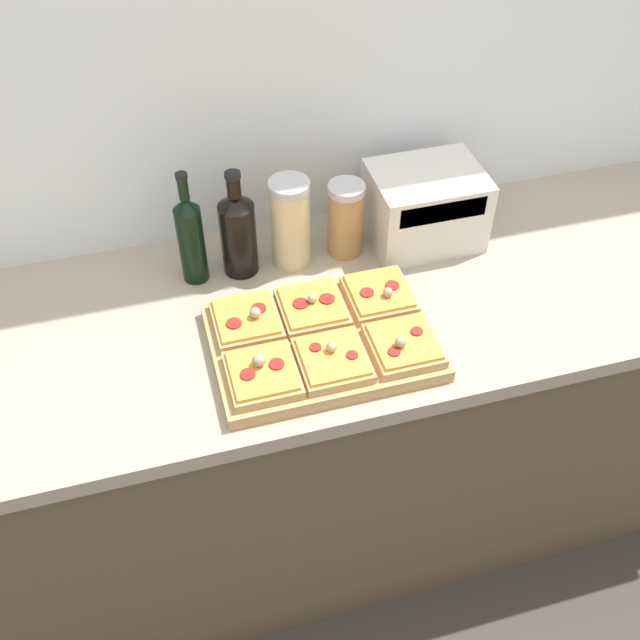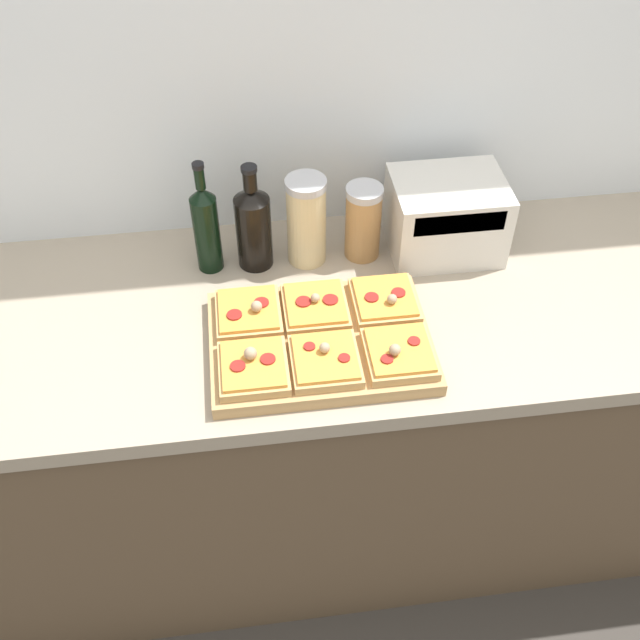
{
  "view_description": "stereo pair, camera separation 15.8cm",
  "coord_description": "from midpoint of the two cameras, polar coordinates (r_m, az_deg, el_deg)",
  "views": [
    {
      "loc": [
        -0.3,
        -0.85,
        2.07
      ],
      "look_at": [
        0.0,
        0.22,
        0.95
      ],
      "focal_mm": 42.0,
      "sensor_mm": 36.0,
      "label": 1
    },
    {
      "loc": [
        -0.14,
        -0.89,
        2.07
      ],
      "look_at": [
        0.0,
        0.22,
        0.95
      ],
      "focal_mm": 42.0,
      "sensor_mm": 36.0,
      "label": 2
    }
  ],
  "objects": [
    {
      "name": "pizza_slice_front_center",
      "position": [
        1.51,
        -1.88,
        -3.12
      ],
      "size": [
        0.14,
        0.15,
        0.05
      ],
      "color": "tan",
      "rests_on": "cutting_board"
    },
    {
      "name": "pizza_slice_front_right",
      "position": [
        1.54,
        3.5,
        -2.02
      ],
      "size": [
        0.14,
        0.15,
        0.05
      ],
      "color": "tan",
      "rests_on": "cutting_board"
    },
    {
      "name": "wall_back",
      "position": [
        1.76,
        -6.94,
        16.94
      ],
      "size": [
        6.0,
        0.06,
        2.5
      ],
      "color": "silver",
      "rests_on": "ground_plane"
    },
    {
      "name": "kitchen_counter",
      "position": [
        2.02,
        -3.1,
        -8.37
      ],
      "size": [
        2.63,
        0.67,
        0.9
      ],
      "color": "brown",
      "rests_on": "ground_plane"
    },
    {
      "name": "pizza_slice_back_right",
      "position": [
        1.64,
        1.81,
        1.86
      ],
      "size": [
        0.14,
        0.15,
        0.05
      ],
      "color": "tan",
      "rests_on": "cutting_board"
    },
    {
      "name": "grain_jar_tall",
      "position": [
        1.74,
        -4.9,
        7.3
      ],
      "size": [
        0.09,
        0.09,
        0.22
      ],
      "color": "beige",
      "rests_on": "kitchen_counter"
    },
    {
      "name": "grain_jar_short",
      "position": [
        1.77,
        -0.6,
        7.61
      ],
      "size": [
        0.09,
        0.09,
        0.19
      ],
      "color": "#AD7F4C",
      "rests_on": "kitchen_counter"
    },
    {
      "name": "pizza_slice_front_left",
      "position": [
        1.49,
        -7.44,
        -4.22
      ],
      "size": [
        0.14,
        0.15,
        0.05
      ],
      "color": "tan",
      "rests_on": "cutting_board"
    },
    {
      "name": "pizza_slice_back_center",
      "position": [
        1.62,
        -3.26,
        0.9
      ],
      "size": [
        0.14,
        0.15,
        0.05
      ],
      "color": "tan",
      "rests_on": "cutting_board"
    },
    {
      "name": "olive_oil_bottle",
      "position": [
        1.72,
        -12.45,
        6.04
      ],
      "size": [
        0.06,
        0.06,
        0.29
      ],
      "color": "black",
      "rests_on": "kitchen_counter"
    },
    {
      "name": "pizza_slice_back_left",
      "position": [
        1.6,
        -8.43,
        -0.11
      ],
      "size": [
        0.14,
        0.15,
        0.05
      ],
      "color": "tan",
      "rests_on": "cutting_board"
    },
    {
      "name": "ground_plane",
      "position": [
        2.25,
        -0.6,
        -21.64
      ],
      "size": [
        12.0,
        12.0,
        0.0
      ],
      "primitive_type": "plane",
      "color": "#3D3833"
    },
    {
      "name": "wine_bottle",
      "position": [
        1.72,
        -8.9,
        6.53
      ],
      "size": [
        0.08,
        0.08,
        0.27
      ],
      "color": "black",
      "rests_on": "kitchen_counter"
    },
    {
      "name": "toaster_oven",
      "position": [
        1.82,
        5.54,
        8.53
      ],
      "size": [
        0.29,
        0.21,
        0.19
      ],
      "color": "beige",
      "rests_on": "kitchen_counter"
    },
    {
      "name": "cutting_board",
      "position": [
        1.58,
        -2.56,
        -1.79
      ],
      "size": [
        0.46,
        0.33,
        0.03
      ],
      "primitive_type": "cube",
      "color": "tan",
      "rests_on": "kitchen_counter"
    }
  ]
}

